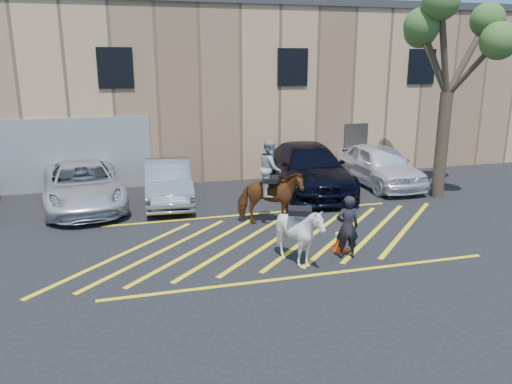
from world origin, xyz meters
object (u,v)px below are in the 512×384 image
object	(u,v)px
mounted_bay	(270,191)
tree	(452,36)
car_blue_suv	(308,168)
saddled_white	(300,234)
car_white_pickup	(83,185)
car_white_suv	(379,165)
car_silver_sedan	(168,182)
handler	(347,227)
traffic_cone	(340,238)

from	to	relation	value
mounted_bay	tree	world-z (taller)	tree
car_blue_suv	mounted_bay	size ratio (longest dim) A/B	2.29
saddled_white	tree	distance (m)	9.78
car_white_pickup	mounted_bay	distance (m)	6.63
car_blue_suv	car_white_suv	world-z (taller)	car_blue_suv
saddled_white	tree	xyz separation A→B (m)	(7.10, 4.58, 4.91)
car_white_pickup	car_silver_sedan	size ratio (longest dim) A/B	1.22
car_white_suv	handler	distance (m)	8.05
car_silver_sedan	handler	world-z (taller)	handler
car_white_pickup	traffic_cone	world-z (taller)	car_white_pickup
traffic_cone	tree	xyz separation A→B (m)	(5.74, 4.02, 5.33)
car_silver_sedan	tree	size ratio (longest dim) A/B	0.61
tree	saddled_white	bearing A→B (deg)	-147.16
handler	saddled_white	distance (m)	1.32
car_white_pickup	saddled_white	xyz separation A→B (m)	(5.40, -6.69, 0.03)
car_silver_sedan	car_white_suv	distance (m)	8.42
car_white_pickup	tree	distance (m)	13.60
car_silver_sedan	car_white_suv	world-z (taller)	car_white_suv
car_silver_sedan	traffic_cone	bearing A→B (deg)	-53.13
car_silver_sedan	mounted_bay	distance (m)	4.33
car_white_suv	saddled_white	size ratio (longest dim) A/B	2.71
saddled_white	traffic_cone	xyz separation A→B (m)	(1.36, 0.57, -0.42)
traffic_cone	saddled_white	bearing A→B (deg)	-157.38
car_white_pickup	handler	distance (m)	9.40
car_blue_suv	traffic_cone	distance (m)	6.32
car_white_pickup	car_blue_suv	bearing A→B (deg)	-6.34
car_blue_suv	car_white_suv	xyz separation A→B (m)	(3.05, 0.06, -0.05)
car_white_pickup	car_white_suv	xyz separation A→B (m)	(11.27, 0.06, 0.06)
saddled_white	traffic_cone	bearing A→B (deg)	22.62
car_silver_sedan	traffic_cone	distance (m)	7.10
saddled_white	car_white_pickup	bearing A→B (deg)	128.90
mounted_bay	tree	bearing A→B (deg)	11.67
car_white_suv	car_silver_sedan	bearing A→B (deg)	-178.30
handler	saddled_white	xyz separation A→B (m)	(-1.32, -0.10, -0.04)
mounted_bay	saddled_white	xyz separation A→B (m)	(-0.21, -3.16, -0.28)
car_white_pickup	saddled_white	size ratio (longest dim) A/B	3.06
car_white_pickup	traffic_cone	distance (m)	9.12
traffic_cone	car_white_suv	bearing A→B (deg)	53.83
car_silver_sedan	tree	world-z (taller)	tree
car_silver_sedan	saddled_white	xyz separation A→B (m)	(2.54, -6.49, 0.05)
car_silver_sedan	traffic_cone	size ratio (longest dim) A/B	6.12
car_white_pickup	car_silver_sedan	bearing A→B (deg)	-10.27
car_white_pickup	car_blue_suv	distance (m)	8.23
mounted_bay	car_silver_sedan	bearing A→B (deg)	129.55
saddled_white	car_blue_suv	bearing A→B (deg)	67.07
handler	mounted_bay	world-z (taller)	mounted_bay
mounted_bay	traffic_cone	world-z (taller)	mounted_bay
car_white_suv	saddled_white	distance (m)	8.95
car_white_pickup	traffic_cone	bearing A→B (deg)	-48.52
handler	saddled_white	size ratio (longest dim) A/B	0.92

